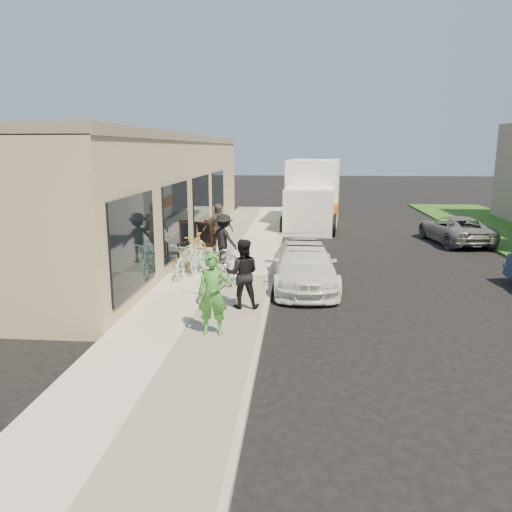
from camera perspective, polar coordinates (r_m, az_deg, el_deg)
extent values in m
plane|color=black|center=(11.57, 3.31, -6.65)|extent=(120.00, 120.00, 0.00)
cube|color=beige|center=(14.60, -4.20, -2.35)|extent=(3.00, 34.00, 0.15)
cube|color=#A39E94|center=(14.44, 1.89, -2.52)|extent=(0.12, 34.00, 0.13)
cube|color=#C6B08A|center=(19.82, -11.35, 6.95)|extent=(3.50, 20.00, 4.00)
cube|color=#7C6E5E|center=(19.74, -11.62, 13.03)|extent=(3.60, 20.00, 0.25)
cube|color=black|center=(11.77, -13.78, 1.40)|extent=(0.06, 3.00, 2.20)
cube|color=black|center=(15.56, -9.11, 4.17)|extent=(0.06, 3.00, 2.20)
cube|color=black|center=(19.44, -6.26, 5.83)|extent=(0.06, 3.00, 2.20)
cube|color=black|center=(23.35, -4.36, 6.93)|extent=(0.06, 3.00, 2.20)
cylinder|color=black|center=(15.09, -8.85, -0.15)|extent=(0.06, 0.06, 0.79)
cylinder|color=black|center=(15.50, -7.68, 0.22)|extent=(0.06, 0.06, 0.79)
cylinder|color=black|center=(15.22, -8.30, 1.49)|extent=(0.26, 0.51, 0.06)
cube|color=black|center=(18.42, -5.83, 2.45)|extent=(0.63, 0.43, 0.95)
cube|color=black|center=(18.71, -5.26, 2.61)|extent=(0.63, 0.43, 0.95)
cube|color=black|center=(18.39, -5.89, 2.58)|extent=(0.49, 0.32, 0.68)
imported|color=white|center=(13.74, 5.52, -1.04)|extent=(1.89, 4.23, 1.20)
cylinder|color=black|center=(13.17, 5.59, 1.15)|extent=(0.95, 0.04, 0.04)
cylinder|color=black|center=(13.96, 5.57, 1.78)|extent=(0.95, 0.04, 0.04)
imported|color=#A3A3A8|center=(14.95, 5.97, -0.35)|extent=(1.46, 3.05, 1.01)
cube|color=white|center=(22.30, 6.09, 5.11)|extent=(2.29, 2.29, 2.01)
cube|color=black|center=(22.25, 6.11, 6.19)|extent=(1.95, 0.24, 0.95)
cube|color=white|center=(25.38, 6.63, 7.40)|extent=(2.82, 4.64, 3.07)
cube|color=#D0620C|center=(25.45, 6.60, 5.85)|extent=(2.84, 4.66, 0.58)
cylinder|color=black|center=(21.95, 3.19, 3.51)|extent=(0.34, 0.87, 0.85)
cylinder|color=black|center=(21.81, 8.73, 3.33)|extent=(0.34, 0.87, 0.85)
cylinder|color=black|center=(23.10, 3.54, 3.94)|extent=(0.34, 0.87, 0.85)
cylinder|color=black|center=(22.96, 8.81, 3.77)|extent=(0.34, 0.87, 0.85)
cylinder|color=black|center=(27.06, 4.52, 5.14)|extent=(0.34, 0.87, 0.85)
cylinder|color=black|center=(26.94, 9.02, 5.00)|extent=(0.34, 0.87, 0.85)
imported|color=#5C5E61|center=(21.52, 21.79, 2.83)|extent=(2.36, 4.20, 1.11)
imported|color=silver|center=(12.53, -3.83, -1.42)|extent=(1.29, 2.56, 1.28)
imported|color=#3E8C2E|center=(9.75, -4.97, -4.37)|extent=(0.61, 0.41, 1.62)
imported|color=black|center=(11.35, -1.55, -2.02)|extent=(0.81, 0.65, 1.60)
imported|color=#9CE8CE|center=(14.83, -6.58, -0.10)|extent=(0.55, 1.52, 0.89)
imported|color=#9CE8CE|center=(14.45, -7.86, -0.28)|extent=(0.79, 1.91, 0.98)
imported|color=gold|center=(15.79, -6.88, 0.79)|extent=(0.79, 1.67, 0.97)
imported|color=black|center=(15.74, -3.72, 1.96)|extent=(1.18, 1.08, 1.59)
imported|color=brown|center=(16.61, -4.38, 2.89)|extent=(1.15, 0.87, 1.82)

